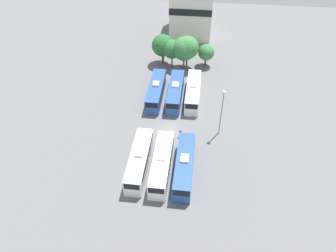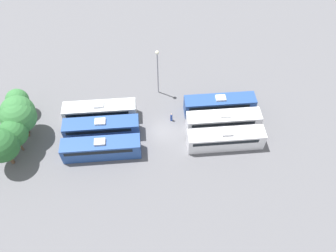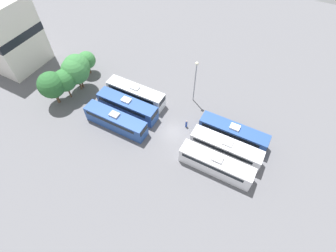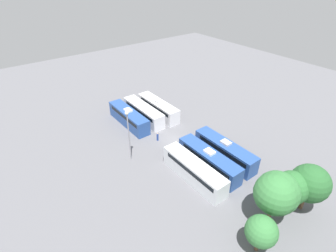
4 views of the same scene
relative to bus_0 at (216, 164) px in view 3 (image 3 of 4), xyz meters
The scene contains 15 objects.
ground_plane 10.05m from the bus_0, 69.28° to the left, with size 121.93×121.93×0.00m, color slate.
bus_0 is the anchor object (origin of this frame).
bus_1 3.49m from the bus_0, ahead, with size 2.61×11.55×3.38m.
bus_2 6.93m from the bus_0, ahead, with size 2.61×11.55×3.38m.
bus_3 18.56m from the bus_0, 90.40° to the left, with size 2.61×11.55×3.38m.
bus_4 19.03m from the bus_0, 78.96° to the left, with size 2.61×11.55×3.38m.
bus_5 20.34m from the bus_0, 69.62° to the left, with size 2.61×11.55×3.38m.
worker_person 9.55m from the bus_0, 53.75° to the left, with size 0.36×0.36×1.60m.
light_pole 15.96m from the bus_0, 37.47° to the left, with size 0.60×0.60×9.03m.
tree_0 31.86m from the bus_0, 90.91° to the left, with size 4.88×4.88×6.90m.
tree_1 30.85m from the bus_0, 86.86° to the left, with size 4.16×4.16×6.33m.
tree_2 30.76m from the bus_0, 81.84° to the left, with size 5.17×5.17×7.31m.
tree_3 30.99m from the bus_0, 80.71° to the left, with size 4.97×4.97×7.46m.
tree_4 33.23m from the bus_0, 74.04° to the left, with size 3.56×3.56×5.06m.
depot_building 49.41m from the bus_0, 84.49° to the left, with size 10.28×12.73×13.91m.
Camera 3 is at (-24.69, -12.31, 36.75)m, focal length 28.00 mm.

